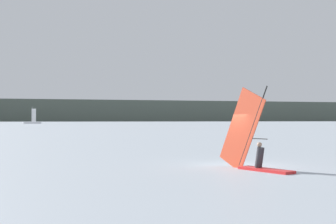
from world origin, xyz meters
TOP-DOWN VIEW (x-y plane):
  - ground_plane at (0.00, 0.00)m, footprint 4000.00×4000.00m
  - windsurfer at (-0.09, -1.54)m, footprint 1.93×4.06m
  - distant_headland at (323.81, 733.29)m, footprint 1159.07×409.52m
  - small_sailboat at (-22.14, 241.26)m, footprint 10.11×3.34m

SIDE VIEW (x-z plane):
  - ground_plane at x=0.00m, z-range 0.00..0.00m
  - small_sailboat at x=-22.14m, z-range -4.08..5.71m
  - windsurfer at x=-0.09m, z-range -1.01..2.94m
  - distant_headland at x=323.81m, z-range 0.00..28.04m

